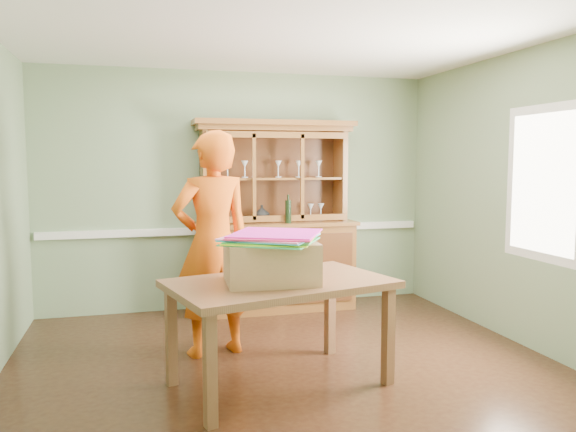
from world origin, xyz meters
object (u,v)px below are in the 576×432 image
object	(u,v)px
china_hutch	(275,244)
person	(212,244)
cardboard_box	(271,262)
dining_table	(280,293)

from	to	relation	value
china_hutch	person	world-z (taller)	china_hutch
china_hutch	cardboard_box	distance (m)	2.28
cardboard_box	person	world-z (taller)	person
dining_table	cardboard_box	distance (m)	0.26
dining_table	person	size ratio (longest dim) A/B	0.92
china_hutch	person	bearing A→B (deg)	-124.06
china_hutch	person	xyz separation A→B (m)	(-0.90, -1.33, 0.22)
cardboard_box	person	size ratio (longest dim) A/B	0.33
china_hutch	person	size ratio (longest dim) A/B	1.10
person	cardboard_box	bearing A→B (deg)	97.09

